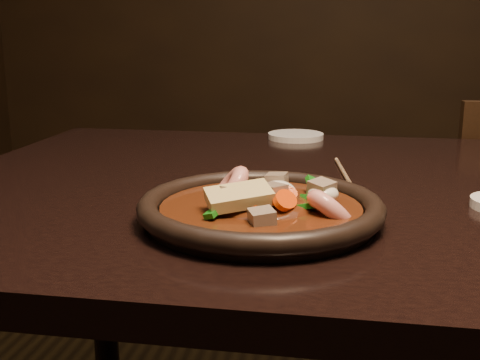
# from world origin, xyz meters

# --- Properties ---
(table) EXTENTS (1.60, 0.90, 0.75)m
(table) POSITION_xyz_m (0.00, 0.00, 0.67)
(table) COLOR black
(table) RESTS_ON floor
(plate) EXTENTS (0.31, 0.31, 0.03)m
(plate) POSITION_xyz_m (-0.26, -0.20, 0.77)
(plate) COLOR black
(plate) RESTS_ON table
(stirfry) EXTENTS (0.21, 0.19, 0.07)m
(stirfry) POSITION_xyz_m (-0.25, -0.20, 0.77)
(stirfry) COLOR #3C190A
(stirfry) RESTS_ON plate
(saucer_left) EXTENTS (0.12, 0.12, 0.01)m
(saucer_left) POSITION_xyz_m (-0.26, 0.39, 0.76)
(saucer_left) COLOR silver
(saucer_left) RESTS_ON table
(chopsticks) EXTENTS (0.04, 0.23, 0.01)m
(chopsticks) POSITION_xyz_m (-0.15, 0.06, 0.75)
(chopsticks) COLOR tan
(chopsticks) RESTS_ON table
(napkin) EXTENTS (0.15, 0.15, 0.00)m
(napkin) POSITION_xyz_m (-0.29, -0.05, 0.75)
(napkin) COLOR #A2646D
(napkin) RESTS_ON table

